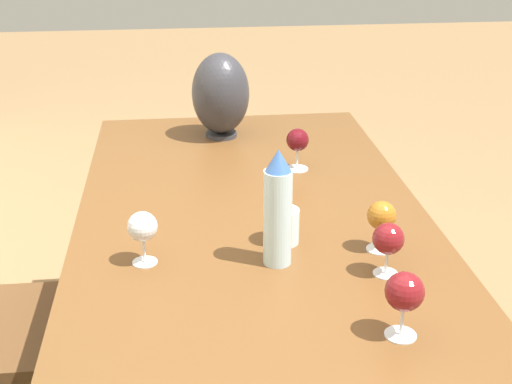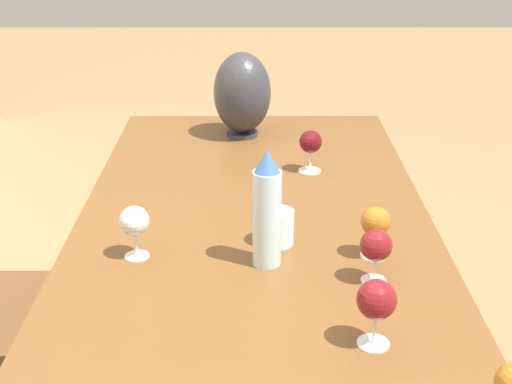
% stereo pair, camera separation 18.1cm
% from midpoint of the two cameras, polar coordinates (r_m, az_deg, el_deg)
% --- Properties ---
extents(dining_table, '(2.25, 0.94, 0.78)m').
position_cam_midpoint_polar(dining_table, '(1.74, -2.36, -7.75)').
color(dining_table, brown).
rests_on(dining_table, ground_plane).
extents(water_bottle, '(0.07, 0.07, 0.28)m').
position_cam_midpoint_polar(water_bottle, '(1.62, -1.43, -1.48)').
color(water_bottle, '#ADCCD6').
rests_on(water_bottle, dining_table).
extents(water_tumbler, '(0.08, 0.08, 0.09)m').
position_cam_midpoint_polar(water_tumbler, '(1.76, -0.77, -2.81)').
color(water_tumbler, silver).
rests_on(water_tumbler, dining_table).
extents(vase, '(0.20, 0.20, 0.30)m').
position_cam_midpoint_polar(vase, '(2.47, -4.97, 7.77)').
color(vase, '#2D2D33').
rests_on(vase, dining_table).
extents(wine_glass_1, '(0.07, 0.07, 0.13)m').
position_cam_midpoint_polar(wine_glass_1, '(2.19, 0.98, 4.04)').
color(wine_glass_1, silver).
rests_on(wine_glass_1, dining_table).
extents(wine_glass_2, '(0.07, 0.07, 0.13)m').
position_cam_midpoint_polar(wine_glass_2, '(1.71, 7.06, -2.05)').
color(wine_glass_2, silver).
rests_on(wine_glass_2, dining_table).
extents(wine_glass_3, '(0.07, 0.07, 0.13)m').
position_cam_midpoint_polar(wine_glass_3, '(1.68, -12.15, -2.89)').
color(wine_glass_3, silver).
rests_on(wine_glass_3, dining_table).
extents(wine_glass_4, '(0.07, 0.07, 0.13)m').
position_cam_midpoint_polar(wine_glass_4, '(1.61, 7.39, -3.89)').
color(wine_glass_4, silver).
rests_on(wine_glass_4, dining_table).
extents(wine_glass_5, '(0.08, 0.08, 0.14)m').
position_cam_midpoint_polar(wine_glass_5, '(1.40, 8.17, -8.10)').
color(wine_glass_5, silver).
rests_on(wine_glass_5, dining_table).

